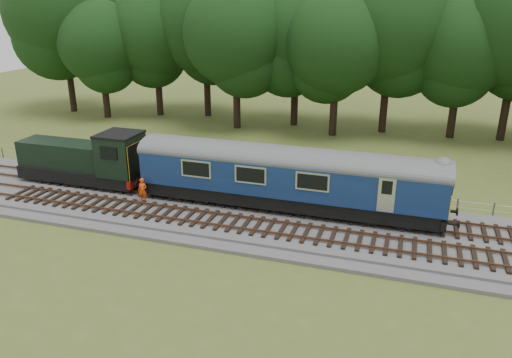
% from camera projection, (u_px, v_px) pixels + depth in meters
% --- Properties ---
extents(ground, '(120.00, 120.00, 0.00)m').
position_uv_depth(ground, '(277.00, 222.00, 29.01)').
color(ground, '#526424').
rests_on(ground, ground).
extents(ballast, '(70.00, 7.00, 0.35)m').
position_uv_depth(ballast, '(277.00, 220.00, 28.95)').
color(ballast, '#4C4C4F').
rests_on(ballast, ground).
extents(track_north, '(67.20, 2.40, 0.21)m').
position_uv_depth(track_north, '(283.00, 207.00, 30.11)').
color(track_north, black).
rests_on(track_north, ballast).
extents(track_south, '(67.20, 2.40, 0.21)m').
position_uv_depth(track_south, '(269.00, 227.00, 27.44)').
color(track_south, black).
rests_on(track_south, ballast).
extents(fence, '(64.00, 0.12, 1.00)m').
position_uv_depth(fence, '(295.00, 195.00, 33.02)').
color(fence, '#6B6054').
rests_on(fence, ground).
extents(tree_line, '(70.00, 8.00, 18.00)m').
position_uv_depth(tree_line, '(338.00, 130.00, 48.63)').
color(tree_line, black).
rests_on(tree_line, ground).
extents(dmu_railcar, '(18.05, 2.86, 3.88)m').
position_uv_depth(dmu_railcar, '(287.00, 173.00, 29.29)').
color(dmu_railcar, black).
rests_on(dmu_railcar, ground).
extents(shunter_loco, '(8.91, 2.60, 3.38)m').
position_uv_depth(shunter_loco, '(86.00, 160.00, 33.52)').
color(shunter_loco, black).
rests_on(shunter_loco, ground).
extents(worker, '(0.58, 0.39, 1.55)m').
position_uv_depth(worker, '(143.00, 190.00, 30.69)').
color(worker, '#F9490D').
rests_on(worker, ballast).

